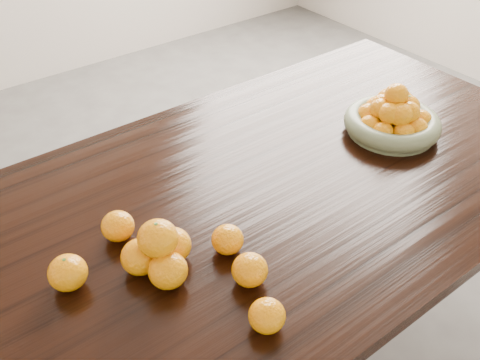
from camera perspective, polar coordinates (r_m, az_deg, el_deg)
dining_table at (r=1.43m, az=0.74°, el=-4.41°), size 2.00×1.00×0.75m
fruit_bowl at (r=1.66m, az=16.01°, el=6.37°), size 0.29×0.29×0.16m
orange_pyramid at (r=1.16m, az=-8.57°, el=-7.63°), size 0.16×0.15×0.14m
loose_orange_0 at (r=1.18m, az=-17.89°, el=-9.39°), size 0.08×0.08×0.08m
loose_orange_1 at (r=1.20m, az=-1.34°, el=-6.37°), size 0.07×0.07×0.07m
loose_orange_2 at (r=1.14m, az=1.05°, el=-9.57°), size 0.08×0.08×0.07m
loose_orange_3 at (r=1.27m, az=-12.90°, el=-4.82°), size 0.08×0.08×0.07m
loose_orange_4 at (r=1.06m, az=2.89°, el=-14.26°), size 0.07×0.07×0.07m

